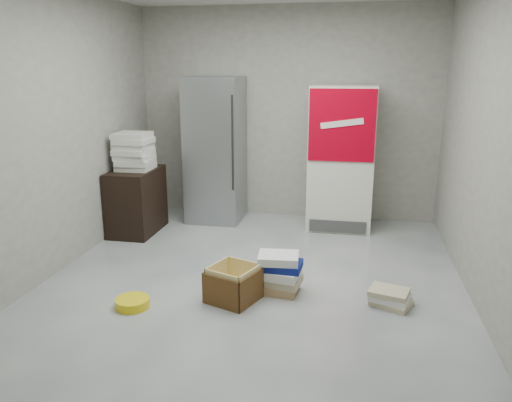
{
  "coord_description": "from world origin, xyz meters",
  "views": [
    {
      "loc": [
        0.89,
        -4.21,
        2.02
      ],
      "look_at": [
        -0.07,
        0.7,
        0.67
      ],
      "focal_mm": 35.0,
      "sensor_mm": 36.0,
      "label": 1
    }
  ],
  "objects": [
    {
      "name": "coke_cooler",
      "position": [
        0.75,
        2.12,
        0.9
      ],
      "size": [
        0.8,
        0.73,
        1.8
      ],
      "color": "silver",
      "rests_on": "ground"
    },
    {
      "name": "room_shell",
      "position": [
        0.0,
        0.0,
        1.8
      ],
      "size": [
        4.04,
        5.04,
        2.82
      ],
      "color": "#A6A195",
      "rests_on": "ground"
    },
    {
      "name": "phonebook_stack_main",
      "position": [
        0.28,
        0.01,
        0.18
      ],
      "size": [
        0.42,
        0.35,
        0.37
      ],
      "rotation": [
        0.0,
        0.0,
        -0.05
      ],
      "color": "#A27C53",
      "rests_on": "ground"
    },
    {
      "name": "cardboard_box",
      "position": [
        -0.09,
        -0.24,
        0.13
      ],
      "size": [
        0.51,
        0.51,
        0.32
      ],
      "rotation": [
        0.0,
        0.0,
        -0.36
      ],
      "color": "gold",
      "rests_on": "ground"
    },
    {
      "name": "supply_box_stack",
      "position": [
        -1.72,
        1.4,
        1.03
      ],
      "size": [
        0.44,
        0.44,
        0.45
      ],
      "color": "white",
      "rests_on": "wood_shelf"
    },
    {
      "name": "ground",
      "position": [
        0.0,
        0.0,
        0.0
      ],
      "size": [
        5.0,
        5.0,
        0.0
      ],
      "primitive_type": "plane",
      "color": "beige",
      "rests_on": "ground"
    },
    {
      "name": "phonebook_stack_side",
      "position": [
        1.27,
        -0.08,
        0.07
      ],
      "size": [
        0.42,
        0.37,
        0.15
      ],
      "rotation": [
        0.0,
        0.0,
        -0.32
      ],
      "color": "tan",
      "rests_on": "ground"
    },
    {
      "name": "steel_fridge",
      "position": [
        -0.9,
        2.13,
        0.95
      ],
      "size": [
        0.7,
        0.72,
        1.9
      ],
      "color": "#979B9F",
      "rests_on": "ground"
    },
    {
      "name": "bucket_lid",
      "position": [
        -0.92,
        -0.54,
        0.04
      ],
      "size": [
        0.32,
        0.32,
        0.08
      ],
      "primitive_type": "cylinder",
      "rotation": [
        0.0,
        0.0,
        -0.07
      ],
      "color": "yellow",
      "rests_on": "ground"
    },
    {
      "name": "wood_shelf",
      "position": [
        -1.73,
        1.4,
        0.4
      ],
      "size": [
        0.5,
        0.8,
        0.8
      ],
      "primitive_type": "cube",
      "color": "black",
      "rests_on": "ground"
    }
  ]
}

